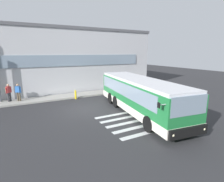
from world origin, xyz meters
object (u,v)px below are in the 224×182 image
(bus_main_foreground, at_px, (140,96))
(safety_bollard_yellow, at_px, (76,95))
(passenger_by_doorway, at_px, (18,91))
(passenger_near_column, at_px, (8,91))

(bus_main_foreground, relative_size, safety_bollard_yellow, 11.84)
(passenger_by_doorway, bearing_deg, safety_bollard_yellow, -13.64)
(bus_main_foreground, xyz_separation_m, safety_bollard_yellow, (-3.22, 6.44, -0.88))
(passenger_near_column, distance_m, safety_bollard_yellow, 6.17)
(passenger_by_doorway, bearing_deg, passenger_near_column, 158.89)
(passenger_near_column, bearing_deg, bus_main_foreground, -41.13)
(passenger_by_doorway, height_order, safety_bollard_yellow, passenger_by_doorway)
(passenger_by_doorway, relative_size, safety_bollard_yellow, 1.86)
(passenger_near_column, height_order, safety_bollard_yellow, passenger_near_column)
(safety_bollard_yellow, bearing_deg, bus_main_foreground, -63.42)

